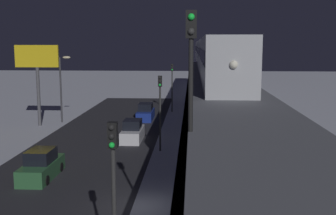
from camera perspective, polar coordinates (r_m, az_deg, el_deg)
The scene contains 13 objects.
ground_plane at distance 24.12m, azimuth -4.59°, elevation -13.33°, with size 240.00×240.00×0.00m, color silver.
avenue_asphalt at distance 25.47m, azimuth -17.50°, elevation -12.49°, with size 11.00×94.59×0.01m, color #28282D.
elevated_railway at distance 22.56m, azimuth 8.46°, elevation -1.00°, with size 5.00×94.59×6.08m.
subway_train at distance 58.88m, azimuth 5.43°, elevation 7.46°, with size 2.94×74.07×3.40m.
rail_signal at distance 13.86m, azimuth 3.15°, elevation 7.81°, with size 0.36×0.41×4.00m.
sedan_green at distance 29.97m, azimuth -16.82°, elevation -7.67°, with size 1.91×4.78×1.97m.
sedan_blue at distance 50.54m, azimuth -3.06°, elevation -0.75°, with size 1.80×4.71×1.97m.
sedan_white at distance 39.74m, azimuth -4.83°, elevation -3.34°, with size 1.80×4.56×1.97m.
traffic_light_near at distance 14.78m, azimuth -7.41°, elevation -10.42°, with size 0.32×0.44×6.40m.
traffic_light_mid at distance 35.11m, azimuth -1.09°, elevation 0.74°, with size 0.32×0.44×6.40m.
traffic_light_far at distance 55.90m, azimuth 0.56°, elevation 3.68°, with size 0.32×0.44×6.40m.
commercial_billboard at distance 48.13m, azimuth -17.35°, elevation 5.63°, with size 4.80×0.36×8.90m.
street_lamp_far at distance 49.61m, azimuth -14.14°, elevation 3.51°, with size 1.35×0.44×7.65m.
Camera 1 is at (-3.16, 22.15, 9.00)m, focal length 44.88 mm.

